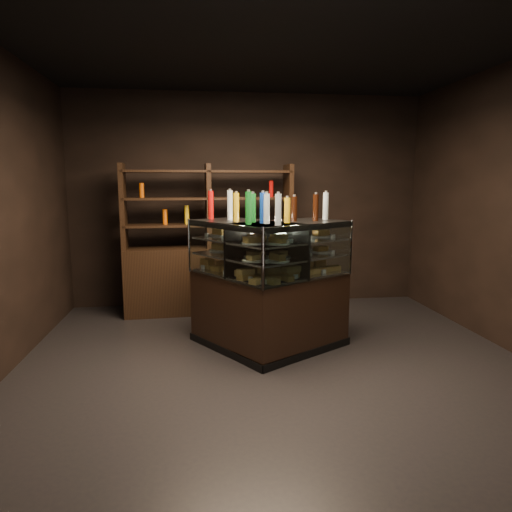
{
  "coord_description": "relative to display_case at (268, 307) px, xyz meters",
  "views": [
    {
      "loc": [
        -0.73,
        -4.06,
        1.75
      ],
      "look_at": [
        -0.16,
        0.41,
        1.03
      ],
      "focal_mm": 32.0,
      "sensor_mm": 36.0,
      "label": 1
    }
  ],
  "objects": [
    {
      "name": "room_shell",
      "position": [
        0.02,
        -0.53,
        1.48
      ],
      "size": [
        5.02,
        5.02,
        3.01
      ],
      "color": "black",
      "rests_on": "ground"
    },
    {
      "name": "potted_conifer",
      "position": [
        0.45,
        0.8,
        -0.07
      ],
      "size": [
        0.32,
        0.32,
        0.68
      ],
      "rotation": [
        0.0,
        0.0,
        -0.2
      ],
      "color": "black",
      "rests_on": "ground"
    },
    {
      "name": "bottles_top",
      "position": [
        0.0,
        0.0,
        1.04
      ],
      "size": [
        1.21,
        0.92,
        0.3
      ],
      "color": "#0F38B2",
      "rests_on": "display_case"
    },
    {
      "name": "food_display",
      "position": [
        -0.0,
        -0.0,
        0.57
      ],
      "size": [
        1.38,
        1.05,
        0.42
      ],
      "color": "gold",
      "rests_on": "display_case"
    },
    {
      "name": "display_case",
      "position": [
        0.0,
        0.0,
        0.0
      ],
      "size": [
        1.74,
        1.39,
        1.37
      ],
      "rotation": [
        0.0,
        0.0,
        -0.22
      ],
      "color": "black",
      "rests_on": "ground"
    },
    {
      "name": "back_shelving",
      "position": [
        -0.57,
        1.52,
        0.15
      ],
      "size": [
        2.26,
        0.53,
        2.0
      ],
      "rotation": [
        0.0,
        0.0,
        0.05
      ],
      "color": "black",
      "rests_on": "ground"
    },
    {
      "name": "ground",
      "position": [
        0.02,
        -0.53,
        -0.46
      ],
      "size": [
        5.0,
        5.0,
        0.0
      ],
      "primitive_type": "plane",
      "color": "black",
      "rests_on": "ground"
    }
  ]
}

